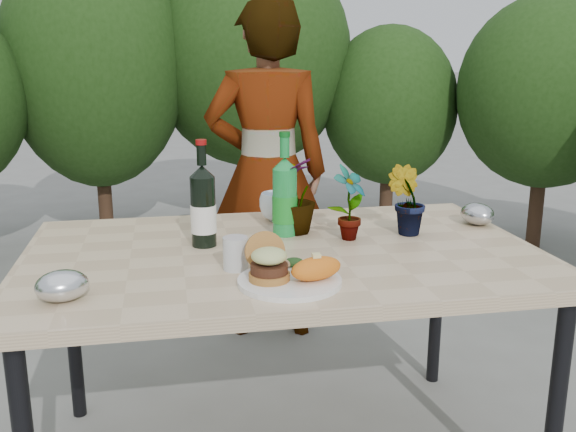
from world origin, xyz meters
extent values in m
cube|color=#CBAE87|center=(0.00, 0.00, 0.73)|extent=(1.60, 1.00, 0.04)
cylinder|color=black|center=(0.72, -0.42, 0.35)|extent=(0.05, 0.05, 0.71)
cylinder|color=black|center=(-0.72, 0.42, 0.35)|extent=(0.05, 0.05, 0.71)
cylinder|color=black|center=(0.72, 0.42, 0.35)|extent=(0.05, 0.05, 0.71)
cylinder|color=#382316|center=(-0.80, 2.80, 0.21)|extent=(0.10, 0.10, 0.42)
ellipsoid|color=#224115|center=(-0.80, 2.80, 1.28)|extent=(1.24, 1.24, 1.73)
cylinder|color=#382316|center=(0.30, 3.00, 0.25)|extent=(0.10, 0.10, 0.50)
ellipsoid|color=#224115|center=(0.30, 3.00, 1.33)|extent=(1.50, 1.50, 1.66)
cylinder|color=#382316|center=(1.30, 2.70, 0.19)|extent=(0.10, 0.10, 0.38)
ellipsoid|color=#224115|center=(1.30, 2.70, 0.97)|extent=(1.00, 1.00, 1.17)
cylinder|color=#382316|center=(2.20, 2.10, 0.22)|extent=(0.10, 0.10, 0.44)
ellipsoid|color=#224115|center=(2.20, 2.10, 1.09)|extent=(1.20, 1.20, 1.31)
cylinder|color=white|center=(-0.04, -0.30, 0.76)|extent=(0.28, 0.28, 0.01)
cylinder|color=#B7722D|center=(-0.09, -0.30, 0.78)|extent=(0.11, 0.11, 0.02)
cylinder|color=#472314|center=(-0.09, -0.30, 0.80)|extent=(0.10, 0.10, 0.02)
ellipsoid|color=beige|center=(-0.09, -0.30, 0.83)|extent=(0.10, 0.10, 0.04)
cylinder|color=#B7722D|center=(-0.09, -0.23, 0.82)|extent=(0.11, 0.06, 0.11)
ellipsoid|color=orange|center=(0.03, -0.32, 0.80)|extent=(0.17, 0.12, 0.06)
ellipsoid|color=olive|center=(-0.04, -0.21, 0.78)|extent=(0.04, 0.04, 0.02)
ellipsoid|color=#193814|center=(-0.01, -0.21, 0.78)|extent=(0.06, 0.04, 0.03)
cylinder|color=black|center=(-0.24, 0.09, 0.86)|extent=(0.08, 0.08, 0.22)
cylinder|color=white|center=(-0.24, 0.09, 0.84)|extent=(0.08, 0.08, 0.09)
cone|color=black|center=(-0.24, 0.09, 0.99)|extent=(0.08, 0.08, 0.04)
cylinder|color=black|center=(-0.24, 0.09, 1.04)|extent=(0.03, 0.03, 0.06)
cylinder|color=maroon|center=(-0.24, 0.09, 1.08)|extent=(0.03, 0.03, 0.02)
cylinder|color=#198B3A|center=(0.04, 0.17, 0.86)|extent=(0.08, 0.08, 0.23)
cylinder|color=#198C26|center=(0.04, 0.17, 0.84)|extent=(0.08, 0.08, 0.09)
cone|color=#198B3A|center=(0.04, 0.17, 1.00)|extent=(0.08, 0.08, 0.04)
cylinder|color=#198B3A|center=(0.04, 0.17, 1.05)|extent=(0.03, 0.03, 0.07)
cylinder|color=#0C5919|center=(0.04, 0.17, 1.09)|extent=(0.04, 0.04, 0.02)
cylinder|color=silver|center=(-0.17, -0.16, 0.80)|extent=(0.07, 0.07, 0.09)
imported|color=#265C1F|center=(0.23, 0.07, 0.87)|extent=(0.16, 0.15, 0.25)
imported|color=#225B1F|center=(0.44, 0.10, 0.87)|extent=(0.17, 0.16, 0.23)
imported|color=#2A5B1F|center=(0.08, 0.19, 0.88)|extent=(0.20, 0.20, 0.26)
imported|color=white|center=(0.04, 0.36, 0.80)|extent=(0.15, 0.15, 0.10)
ellipsoid|color=silver|center=(-0.62, -0.31, 0.79)|extent=(0.16, 0.14, 0.08)
ellipsoid|color=#AEB1B5|center=(0.74, 0.17, 0.79)|extent=(0.14, 0.16, 0.08)
imported|color=#915848|center=(0.12, 1.06, 0.80)|extent=(0.63, 0.45, 1.60)
camera|label=1|loc=(-0.35, -1.89, 1.35)|focal=40.00mm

